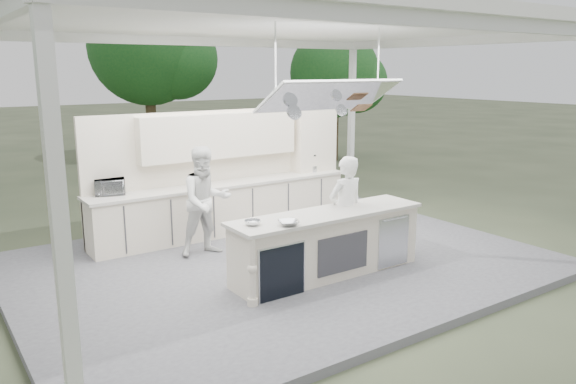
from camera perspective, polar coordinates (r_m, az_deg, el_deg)
ground at (r=9.09m, az=-0.59°, el=-7.63°), size 90.00×90.00×0.00m
stage_deck at (r=9.07m, az=-0.59°, el=-7.27°), size 8.00×6.00×0.12m
tent at (r=8.55m, az=-0.58°, el=16.41°), size 8.20×6.20×3.86m
demo_island at (r=8.30m, az=3.96°, el=-5.28°), size 3.10×0.79×0.95m
back_counter at (r=10.48m, az=-6.40°, el=-1.56°), size 5.08×0.72×0.95m
back_wall_unit at (r=10.69m, az=-4.97°, el=4.08°), size 5.05×0.48×2.25m
tree_cluster at (r=17.48m, az=-19.70°, el=12.28°), size 19.55×9.40×5.85m
head_chef at (r=8.68m, az=5.86°, el=-1.93°), size 0.63×0.41×1.71m
sous_chef at (r=9.19m, az=-8.35°, el=-0.93°), size 0.91×0.73×1.79m
toaster_oven at (r=9.75m, az=-17.66°, el=0.52°), size 0.55×0.45×0.27m
bowl_large at (r=7.49m, az=0.07°, el=-3.16°), size 0.34×0.34×0.07m
bowl_small at (r=7.52m, az=-3.63°, el=-3.13°), size 0.29×0.29×0.07m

